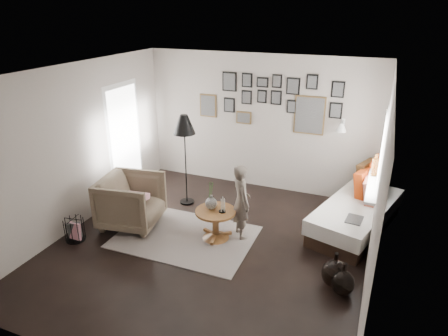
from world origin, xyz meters
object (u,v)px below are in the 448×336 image
at_px(vase, 211,201).
at_px(pedestal_table, 216,226).
at_px(demijohn_large, 334,273).
at_px(magazine_basket, 74,229).
at_px(demijohn_small, 343,282).
at_px(floor_lamp, 184,128).
at_px(daybed, 357,209).
at_px(armchair, 131,201).
at_px(child, 241,202).

bearing_deg(vase, pedestal_table, -14.04).
distance_m(pedestal_table, demijohn_large, 1.92).
bearing_deg(pedestal_table, magazine_basket, -157.08).
bearing_deg(demijohn_small, vase, 163.43).
bearing_deg(vase, demijohn_large, -14.28).
relative_size(floor_lamp, demijohn_large, 3.35).
distance_m(vase, magazine_basket, 2.17).
distance_m(pedestal_table, demijohn_small, 2.07).
bearing_deg(pedestal_table, demijohn_small, -16.67).
xyz_separation_m(daybed, floor_lamp, (-2.96, -0.27, 1.12)).
bearing_deg(vase, floor_lamp, 134.49).
bearing_deg(vase, armchair, -174.59).
xyz_separation_m(pedestal_table, child, (0.34, 0.22, 0.37)).
height_order(magazine_basket, demijohn_small, demijohn_small).
relative_size(daybed, demijohn_small, 4.84).
distance_m(daybed, demijohn_small, 1.80).
relative_size(armchair, demijohn_large, 1.87).
xyz_separation_m(vase, demijohn_large, (1.95, -0.49, -0.43)).
distance_m(pedestal_table, daybed, 2.32).
relative_size(demijohn_large, demijohn_small, 1.10).
height_order(demijohn_large, demijohn_small, demijohn_large).
height_order(armchair, magazine_basket, armchair).
height_order(magazine_basket, child, child).
xyz_separation_m(pedestal_table, magazine_basket, (-2.01, -0.85, -0.05)).
relative_size(floor_lamp, demijohn_small, 3.68).
height_order(pedestal_table, daybed, daybed).
relative_size(daybed, magazine_basket, 6.05).
xyz_separation_m(daybed, magazine_basket, (-4.00, -2.05, -0.14)).
distance_m(magazine_basket, demijohn_small, 4.01).
xyz_separation_m(vase, child, (0.42, 0.20, -0.03)).
xyz_separation_m(pedestal_table, armchair, (-1.45, -0.11, 0.20)).
relative_size(pedestal_table, daybed, 0.29).
distance_m(magazine_basket, demijohn_large, 3.89).
relative_size(daybed, child, 1.82).
bearing_deg(demijohn_small, child, 153.79).
xyz_separation_m(vase, demijohn_small, (2.07, -0.61, -0.46)).
bearing_deg(daybed, armchair, -142.83).
xyz_separation_m(armchair, demijohn_small, (3.44, -0.49, -0.25)).
xyz_separation_m(pedestal_table, demijohn_large, (1.87, -0.47, -0.03)).
xyz_separation_m(armchair, magazine_basket, (-0.56, -0.74, -0.25)).
bearing_deg(magazine_basket, daybed, 27.13).
xyz_separation_m(vase, magazine_basket, (-1.93, -0.87, -0.45)).
bearing_deg(pedestal_table, floor_lamp, 136.32).
height_order(pedestal_table, vase, vase).
bearing_deg(child, magazine_basket, 74.73).
xyz_separation_m(floor_lamp, demijohn_large, (2.84, -1.41, -1.24)).
bearing_deg(armchair, magazine_basket, 133.78).
height_order(demijohn_large, child, child).
xyz_separation_m(demijohn_large, child, (-1.53, 0.69, 0.41)).
height_order(armchair, child, child).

